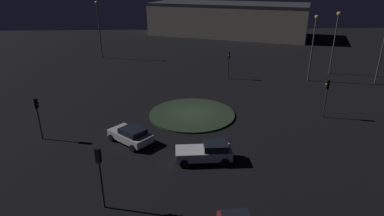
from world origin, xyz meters
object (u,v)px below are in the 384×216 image
object	(u,v)px
streetlamp_northeast_near	(313,42)
traffic_light_northeast	(229,60)
traffic_light_southwest	(100,166)
streetlamp_northeast	(336,32)
streetlamp_east	(384,41)
streetlamp_northwest	(99,23)
car_silver	(131,135)
store_building	(229,19)
traffic_light_west	(37,110)
car_white	(206,152)
traffic_light_east	(327,91)

from	to	relation	value
streetlamp_northeast_near	traffic_light_northeast	bearing A→B (deg)	171.66
traffic_light_southwest	streetlamp_northeast	xyz separation A→B (m)	(26.74, 27.84, 3.01)
traffic_light_northeast	streetlamp_east	size ratio (longest dim) A/B	0.42
streetlamp_northwest	streetlamp_northeast_near	xyz separation A→B (m)	(30.53, -14.73, -0.54)
car_silver	store_building	bearing A→B (deg)	-64.16
streetlamp_east	streetlamp_northwest	bearing A→B (deg)	157.11
traffic_light_west	streetlamp_northeast_near	world-z (taller)	streetlamp_northeast_near
traffic_light_west	streetlamp_east	xyz separation A→B (m)	(37.84, 13.65, 2.96)
car_white	streetlamp_northeast	xyz separation A→B (m)	(20.08, 22.85, 5.15)
traffic_light_southwest	car_silver	bearing A→B (deg)	19.39
car_white	streetlamp_northwest	distance (m)	37.82
traffic_light_west	streetlamp_northeast	bearing A→B (deg)	9.57
traffic_light_west	streetlamp_northwest	size ratio (longest dim) A/B	0.40
streetlamp_northeast	store_building	bearing A→B (deg)	105.48
traffic_light_southwest	streetlamp_northeast_near	bearing A→B (deg)	-18.58
traffic_light_east	streetlamp_east	bearing A→B (deg)	-132.60
streetlamp_northeast	traffic_light_east	bearing A→B (deg)	-116.64
car_silver	traffic_light_east	distance (m)	19.11
traffic_light_southwest	streetlamp_east	world-z (taller)	streetlamp_east
streetlamp_northeast	streetlamp_east	xyz separation A→B (m)	(3.94, -4.87, -0.27)
streetlamp_northwest	store_building	size ratio (longest dim) A/B	0.24
traffic_light_east	streetlamp_northeast	size ratio (longest dim) A/B	0.45
streetlamp_northeast_near	streetlamp_east	bearing A→B (deg)	-11.42
streetlamp_northeast	streetlamp_northeast_near	world-z (taller)	streetlamp_northeast
streetlamp_northeast	store_building	xyz separation A→B (m)	(-9.47, 34.21, -2.22)
streetlamp_northwest	streetlamp_northeast_near	world-z (taller)	streetlamp_northwest
car_silver	traffic_light_northeast	xyz separation A→B (m)	(11.05, 17.96, 1.94)
streetlamp_northeast_near	store_building	bearing A→B (deg)	97.71
streetlamp_northeast	store_building	world-z (taller)	streetlamp_northeast
streetlamp_northeast	traffic_light_west	bearing A→B (deg)	-151.35
car_white	traffic_light_northeast	distance (m)	21.90
car_silver	traffic_light_west	bearing A→B (deg)	35.32
traffic_light_southwest	store_building	xyz separation A→B (m)	(17.26, 62.05, 0.79)
streetlamp_northeast	streetlamp_northwest	distance (m)	36.80
traffic_light_west	traffic_light_east	bearing A→B (deg)	-11.92
car_white	store_building	bearing A→B (deg)	-101.41
car_white	streetlamp_northeast	distance (m)	30.85
car_silver	streetlamp_northeast	size ratio (longest dim) A/B	0.47
streetlamp_northeast_near	store_building	distance (m)	37.77
streetlamp_northwest	streetlamp_northeast_near	bearing A→B (deg)	-25.76
car_white	traffic_light_southwest	bearing A→B (deg)	35.92
car_white	traffic_light_east	distance (m)	14.73
car_silver	traffic_light_northeast	size ratio (longest dim) A/B	1.10
traffic_light_southwest	traffic_light_northeast	world-z (taller)	traffic_light_southwest
traffic_light_west	streetlamp_east	bearing A→B (deg)	0.76
traffic_light_southwest	streetlamp_northwest	world-z (taller)	streetlamp_northwest
car_silver	traffic_light_southwest	size ratio (longest dim) A/B	1.00
car_white	traffic_light_east	xyz separation A→B (m)	(12.44, 7.63, 2.01)
traffic_light_east	streetlamp_east	size ratio (longest dim) A/B	0.44
car_white	streetlamp_northeast	size ratio (longest dim) A/B	0.49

